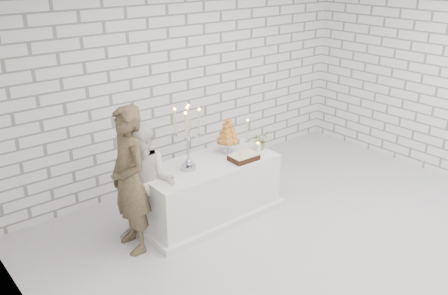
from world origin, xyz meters
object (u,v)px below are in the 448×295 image
at_px(groom, 129,181).
at_px(bride, 146,185).
at_px(croquembouche, 228,135).
at_px(candelabra, 188,138).
at_px(cake_table, 209,189).

xyz_separation_m(groom, bride, (0.22, 0.02, -0.13)).
xyz_separation_m(groom, croquembouche, (1.54, 0.14, 0.13)).
distance_m(groom, croquembouche, 1.56).
xyz_separation_m(bride, croquembouche, (1.33, 0.12, 0.26)).
distance_m(bride, candelabra, 0.74).
bearing_deg(cake_table, candelabra, -179.95).
distance_m(bride, croquembouche, 1.36).
height_order(bride, croquembouche, bride).
bearing_deg(cake_table, groom, -178.34).
distance_m(cake_table, candelabra, 0.84).
distance_m(cake_table, groom, 1.23).
bearing_deg(groom, cake_table, 96.17).
height_order(candelabra, croquembouche, candelabra).
relative_size(cake_table, candelabra, 2.23).
xyz_separation_m(cake_table, candelabra, (-0.31, -0.00, 0.78)).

